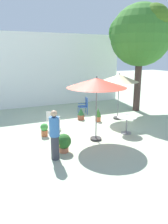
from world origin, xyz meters
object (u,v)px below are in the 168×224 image
object	(u,v)px
patio_umbrella_1	(119,79)
patio_umbrella_0	(97,83)
potted_plant_2	(98,115)
patio_chair_1	(53,119)
potted_plant_3	(44,129)
shade_tree	(141,35)
standing_person	(55,135)
potted_plant_0	(64,142)
patio_chair_0	(84,105)
potted_plant_1	(81,114)
cafe_table_0	(127,122)

from	to	relation	value
patio_umbrella_1	patio_umbrella_0	bearing A→B (deg)	-137.56
patio_umbrella_1	potted_plant_2	world-z (taller)	patio_umbrella_1
patio_chair_1	potted_plant_3	world-z (taller)	patio_chair_1
patio_umbrella_0	shade_tree	bearing A→B (deg)	36.56
patio_umbrella_0	standing_person	bearing A→B (deg)	-154.03
patio_chair_1	potted_plant_0	world-z (taller)	patio_chair_1
patio_umbrella_0	potted_plant_2	xyz separation A→B (m)	(1.19, 2.13, -1.88)
potted_plant_2	potted_plant_0	bearing A→B (deg)	-135.30
patio_chair_0	potted_plant_1	world-z (taller)	patio_chair_0
cafe_table_0	standing_person	xyz separation A→B (m)	(-3.45, -1.06, 0.32)
shade_tree	standing_person	size ratio (longest dim) A/B	3.70
potted_plant_0	standing_person	bearing A→B (deg)	-137.24
patio_chair_1	standing_person	xyz separation A→B (m)	(-0.72, -2.82, 0.34)
patio_umbrella_0	patio_chair_1	bearing A→B (deg)	122.88
patio_umbrella_0	patio_umbrella_1	size ratio (longest dim) A/B	1.05
shade_tree	potted_plant_3	bearing A→B (deg)	-161.54
potted_plant_2	patio_umbrella_1	bearing A→B (deg)	1.30
potted_plant_2	standing_person	distance (m)	4.40
cafe_table_0	potted_plant_0	world-z (taller)	cafe_table_0
potted_plant_0	patio_umbrella_1	bearing A→B (deg)	35.00
patio_chair_0	patio_umbrella_0	bearing A→B (deg)	-107.17
patio_chair_0	potted_plant_0	distance (m)	5.10
patio_umbrella_1	patio_chair_1	world-z (taller)	patio_umbrella_1
patio_chair_0	patio_chair_1	bearing A→B (deg)	-141.45
patio_chair_1	patio_umbrella_0	bearing A→B (deg)	-57.12
patio_umbrella_1	patio_chair_0	world-z (taller)	patio_umbrella_1
potted_plant_0	potted_plant_3	size ratio (longest dim) A/B	1.20
patio_umbrella_1	patio_chair_1	size ratio (longest dim) A/B	2.82
patio_umbrella_0	cafe_table_0	xyz separation A→B (m)	(1.51, 0.12, -1.72)
shade_tree	standing_person	distance (m)	8.34
patio_chair_0	potted_plant_2	world-z (taller)	patio_chair_0
patio_umbrella_1	patio_chair_0	bearing A→B (deg)	126.16
cafe_table_0	potted_plant_2	world-z (taller)	cafe_table_0
potted_plant_2	potted_plant_3	distance (m)	3.10
shade_tree	patio_umbrella_0	bearing A→B (deg)	-143.44
shade_tree	potted_plant_2	size ratio (longest dim) A/B	8.78
potted_plant_2	standing_person	bearing A→B (deg)	-135.55
patio_umbrella_1	patio_chair_0	distance (m)	2.56
potted_plant_0	potted_plant_1	size ratio (longest dim) A/B	1.05
potted_plant_1	potted_plant_2	distance (m)	0.92
patio_umbrella_1	potted_plant_3	world-z (taller)	patio_umbrella_1
patio_umbrella_1	patio_chair_0	size ratio (longest dim) A/B	2.55
shade_tree	potted_plant_3	distance (m)	7.62
patio_chair_1	cafe_table_0	bearing A→B (deg)	-32.77
potted_plant_1	standing_person	xyz separation A→B (m)	(-2.46, -3.70, 0.53)
patio_umbrella_0	potted_plant_2	bearing A→B (deg)	60.70
patio_chair_0	potted_plant_0	xyz separation A→B (m)	(-2.69, -4.34, -0.16)
cafe_table_0	potted_plant_1	bearing A→B (deg)	110.53
patio_chair_0	potted_plant_3	world-z (taller)	patio_chair_0
potted_plant_0	potted_plant_3	xyz separation A→B (m)	(-0.24, 1.76, -0.06)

